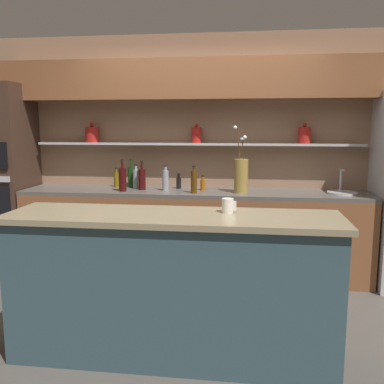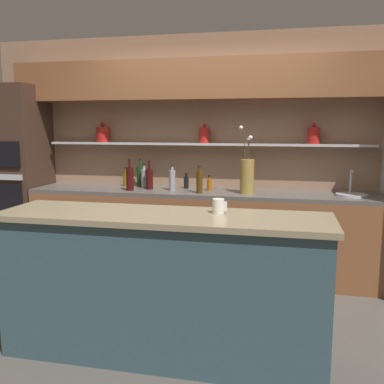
{
  "view_description": "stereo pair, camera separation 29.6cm",
  "coord_description": "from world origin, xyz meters",
  "px_view_note": "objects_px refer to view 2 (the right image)",
  "views": [
    {
      "loc": [
        0.51,
        -3.23,
        1.61
      ],
      "look_at": [
        0.02,
        0.39,
        1.04
      ],
      "focal_mm": 40.0,
      "sensor_mm": 36.0,
      "label": 1
    },
    {
      "loc": [
        0.81,
        -3.18,
        1.61
      ],
      "look_at": [
        0.02,
        0.39,
        1.04
      ],
      "focal_mm": 40.0,
      "sensor_mm": 36.0,
      "label": 2
    }
  ],
  "objects_px": {
    "bottle_sauce_1": "(186,182)",
    "bottle_spirit_6": "(199,181)",
    "bottle_oil_4": "(126,179)",
    "flower_vase": "(247,175)",
    "bottle_spirit_0": "(172,180)",
    "bottle_wine_7": "(130,178)",
    "bottle_sauce_5": "(209,184)",
    "oven_tower": "(17,175)",
    "bottle_wine_2": "(140,176)",
    "coffee_mug": "(218,206)",
    "sink_fixture": "(352,193)",
    "bottle_spirit_8": "(144,178)",
    "bottle_wine_3": "(149,178)"
  },
  "relations": [
    {
      "from": "bottle_sauce_5",
      "to": "coffee_mug",
      "type": "distance_m",
      "value": 1.69
    },
    {
      "from": "flower_vase",
      "to": "bottle_sauce_5",
      "type": "distance_m",
      "value": 0.44
    },
    {
      "from": "bottle_wine_3",
      "to": "coffee_mug",
      "type": "distance_m",
      "value": 1.89
    },
    {
      "from": "bottle_oil_4",
      "to": "bottle_spirit_6",
      "type": "xyz_separation_m",
      "value": [
        0.93,
        -0.33,
        0.03
      ]
    },
    {
      "from": "flower_vase",
      "to": "bottle_oil_4",
      "type": "bearing_deg",
      "value": 170.18
    },
    {
      "from": "bottle_wine_2",
      "to": "bottle_sauce_5",
      "type": "bearing_deg",
      "value": -9.12
    },
    {
      "from": "bottle_oil_4",
      "to": "bottle_spirit_6",
      "type": "distance_m",
      "value": 0.99
    },
    {
      "from": "oven_tower",
      "to": "bottle_wine_3",
      "type": "distance_m",
      "value": 1.63
    },
    {
      "from": "bottle_wine_3",
      "to": "bottle_spirit_6",
      "type": "height_order",
      "value": "bottle_wine_3"
    },
    {
      "from": "bottle_wine_3",
      "to": "bottle_spirit_8",
      "type": "distance_m",
      "value": 0.12
    },
    {
      "from": "bottle_wine_7",
      "to": "oven_tower",
      "type": "bearing_deg",
      "value": 174.85
    },
    {
      "from": "sink_fixture",
      "to": "bottle_spirit_0",
      "type": "xyz_separation_m",
      "value": [
        -1.83,
        -0.04,
        0.09
      ]
    },
    {
      "from": "sink_fixture",
      "to": "bottle_wine_3",
      "type": "xyz_separation_m",
      "value": [
        -2.1,
        -0.01,
        0.09
      ]
    },
    {
      "from": "bottle_wine_7",
      "to": "bottle_spirit_8",
      "type": "relative_size",
      "value": 1.27
    },
    {
      "from": "sink_fixture",
      "to": "oven_tower",
      "type": "bearing_deg",
      "value": -179.81
    },
    {
      "from": "bottle_wine_2",
      "to": "coffee_mug",
      "type": "xyz_separation_m",
      "value": [
        1.18,
        -1.78,
        0.03
      ]
    },
    {
      "from": "bottle_sauce_5",
      "to": "bottle_wine_7",
      "type": "bearing_deg",
      "value": -167.82
    },
    {
      "from": "bottle_wine_2",
      "to": "coffee_mug",
      "type": "height_order",
      "value": "bottle_wine_2"
    },
    {
      "from": "oven_tower",
      "to": "bottle_spirit_0",
      "type": "relative_size",
      "value": 7.53
    },
    {
      "from": "oven_tower",
      "to": "bottle_sauce_5",
      "type": "height_order",
      "value": "oven_tower"
    },
    {
      "from": "flower_vase",
      "to": "bottle_spirit_0",
      "type": "xyz_separation_m",
      "value": [
        -0.8,
        0.04,
        -0.07
      ]
    },
    {
      "from": "flower_vase",
      "to": "bottle_wine_7",
      "type": "bearing_deg",
      "value": -177.16
    },
    {
      "from": "bottle_spirit_0",
      "to": "bottle_wine_2",
      "type": "distance_m",
      "value": 0.48
    },
    {
      "from": "flower_vase",
      "to": "bottle_wine_2",
      "type": "bearing_deg",
      "value": 168.54
    },
    {
      "from": "bottle_sauce_1",
      "to": "bottle_sauce_5",
      "type": "xyz_separation_m",
      "value": [
        0.28,
        -0.1,
        -0.0
      ]
    },
    {
      "from": "flower_vase",
      "to": "bottle_wine_7",
      "type": "relative_size",
      "value": 2.03
    },
    {
      "from": "bottle_sauce_5",
      "to": "coffee_mug",
      "type": "xyz_separation_m",
      "value": [
        0.36,
        -1.65,
        0.08
      ]
    },
    {
      "from": "sink_fixture",
      "to": "bottle_wine_2",
      "type": "xyz_separation_m",
      "value": [
        -2.27,
        0.17,
        0.1
      ]
    },
    {
      "from": "oven_tower",
      "to": "bottle_spirit_0",
      "type": "height_order",
      "value": "oven_tower"
    },
    {
      "from": "oven_tower",
      "to": "bottle_oil_4",
      "type": "relative_size",
      "value": 9.4
    },
    {
      "from": "oven_tower",
      "to": "bottle_oil_4",
      "type": "bearing_deg",
      "value": 7.68
    },
    {
      "from": "bottle_wine_3",
      "to": "coffee_mug",
      "type": "xyz_separation_m",
      "value": [
        1.01,
        -1.6,
        0.03
      ]
    },
    {
      "from": "bottle_spirit_8",
      "to": "bottle_sauce_5",
      "type": "bearing_deg",
      "value": -2.98
    },
    {
      "from": "bottle_sauce_5",
      "to": "bottle_spirit_8",
      "type": "bearing_deg",
      "value": 177.02
    },
    {
      "from": "flower_vase",
      "to": "bottle_wine_3",
      "type": "height_order",
      "value": "flower_vase"
    },
    {
      "from": "oven_tower",
      "to": "bottle_sauce_5",
      "type": "distance_m",
      "value": 2.29
    },
    {
      "from": "bottle_wine_2",
      "to": "bottle_wine_7",
      "type": "height_order",
      "value": "bottle_wine_7"
    },
    {
      "from": "bottle_wine_3",
      "to": "bottle_oil_4",
      "type": "height_order",
      "value": "bottle_wine_3"
    },
    {
      "from": "bottle_sauce_1",
      "to": "bottle_spirit_6",
      "type": "xyz_separation_m",
      "value": [
        0.21,
        -0.3,
        0.05
      ]
    },
    {
      "from": "bottle_spirit_6",
      "to": "bottle_wine_3",
      "type": "bearing_deg",
      "value": 165.16
    },
    {
      "from": "oven_tower",
      "to": "bottle_wine_2",
      "type": "distance_m",
      "value": 1.48
    },
    {
      "from": "oven_tower",
      "to": "flower_vase",
      "type": "height_order",
      "value": "oven_tower"
    },
    {
      "from": "bottle_spirit_0",
      "to": "bottle_spirit_6",
      "type": "xyz_separation_m",
      "value": [
        0.32,
        -0.13,
        0.01
      ]
    },
    {
      "from": "bottle_oil_4",
      "to": "sink_fixture",
      "type": "bearing_deg",
      "value": -3.8
    },
    {
      "from": "bottle_sauce_5",
      "to": "bottle_wine_7",
      "type": "height_order",
      "value": "bottle_wine_7"
    },
    {
      "from": "sink_fixture",
      "to": "bottle_sauce_1",
      "type": "height_order",
      "value": "sink_fixture"
    },
    {
      "from": "flower_vase",
      "to": "bottle_oil_4",
      "type": "xyz_separation_m",
      "value": [
        -1.41,
        0.24,
        -0.1
      ]
    },
    {
      "from": "sink_fixture",
      "to": "bottle_wine_3",
      "type": "bearing_deg",
      "value": -179.7
    },
    {
      "from": "coffee_mug",
      "to": "bottle_sauce_1",
      "type": "bearing_deg",
      "value": 109.94
    },
    {
      "from": "oven_tower",
      "to": "bottle_wine_2",
      "type": "relative_size",
      "value": 6.42
    }
  ]
}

